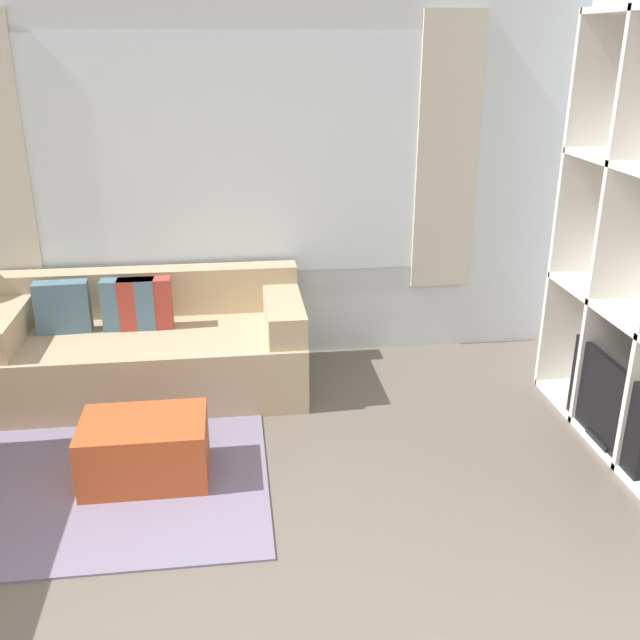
% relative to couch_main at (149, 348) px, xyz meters
% --- Properties ---
extents(wall_back, '(6.12, 0.11, 2.70)m').
position_rel_couch_main_xyz_m(wall_back, '(0.58, 0.50, 1.06)').
color(wall_back, silver).
rests_on(wall_back, ground_plane).
extents(area_rug, '(2.38, 1.61, 0.01)m').
position_rel_couch_main_xyz_m(area_rug, '(-0.48, -1.04, -0.29)').
color(area_rug, slate).
rests_on(area_rug, ground_plane).
extents(couch_main, '(2.02, 0.91, 0.77)m').
position_rel_couch_main_xyz_m(couch_main, '(0.00, 0.00, 0.00)').
color(couch_main, tan).
rests_on(couch_main, ground_plane).
extents(ottoman, '(0.66, 0.46, 0.35)m').
position_rel_couch_main_xyz_m(ottoman, '(0.07, -1.09, -0.12)').
color(ottoman, '#B74C23').
rests_on(ottoman, ground_plane).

